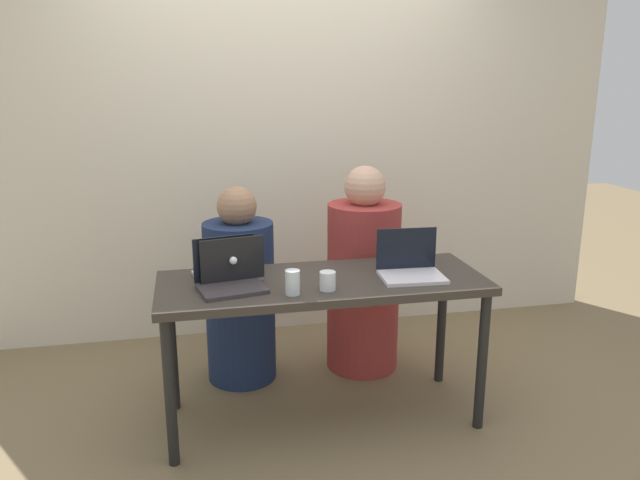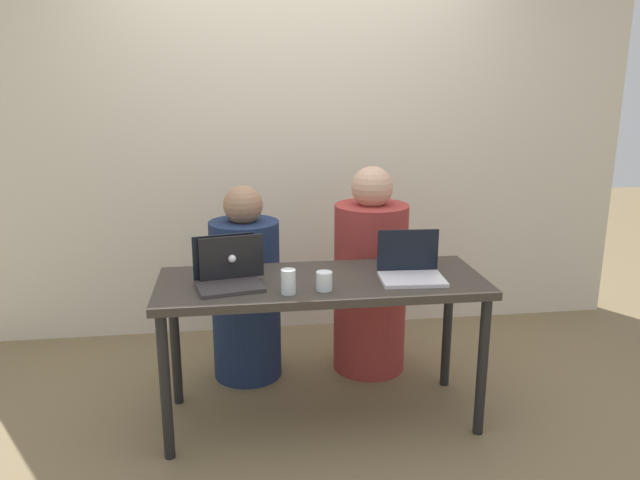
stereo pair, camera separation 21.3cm
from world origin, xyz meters
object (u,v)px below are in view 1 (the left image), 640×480
at_px(laptop_front_right, 410,267).
at_px(water_glass_left, 293,284).
at_px(person_on_left, 240,296).
at_px(laptop_front_left, 229,277).
at_px(water_glass_center, 328,282).
at_px(laptop_back_left, 229,270).
at_px(person_on_right, 363,280).

relative_size(laptop_front_right, water_glass_left, 2.80).
distance_m(person_on_left, laptop_front_right, 1.02).
relative_size(person_on_left, laptop_front_left, 3.35).
bearing_deg(laptop_front_left, water_glass_left, -40.43).
distance_m(laptop_front_left, water_glass_center, 0.46).
relative_size(laptop_back_left, laptop_front_left, 1.03).
height_order(laptop_front_right, water_glass_center, laptop_front_right).
bearing_deg(water_glass_center, person_on_right, 61.82).
bearing_deg(water_glass_center, water_glass_left, -171.65).
height_order(laptop_back_left, laptop_front_right, same).
bearing_deg(person_on_right, water_glass_center, 51.44).
bearing_deg(laptop_front_right, laptop_back_left, 174.50).
bearing_deg(water_glass_center, laptop_front_left, 164.09).
height_order(person_on_left, laptop_back_left, person_on_left).
xyz_separation_m(laptop_front_right, water_glass_center, (-0.44, -0.11, -0.01)).
height_order(person_on_left, laptop_front_right, person_on_left).
height_order(laptop_back_left, water_glass_left, laptop_back_left).
height_order(person_on_left, laptop_front_left, person_on_left).
relative_size(laptop_front_right, laptop_front_left, 0.95).
relative_size(water_glass_left, water_glass_center, 1.30).
height_order(person_on_left, water_glass_center, person_on_left).
distance_m(laptop_back_left, water_glass_center, 0.50).
bearing_deg(laptop_front_left, water_glass_center, -27.58).
xyz_separation_m(laptop_back_left, water_glass_center, (0.43, -0.25, -0.01)).
xyz_separation_m(person_on_right, laptop_front_left, (-0.81, -0.57, 0.26)).
relative_size(laptop_front_left, water_glass_left, 2.96).
height_order(person_on_left, person_on_right, person_on_right).
bearing_deg(laptop_back_left, laptop_front_left, 75.35).
distance_m(person_on_left, water_glass_center, 0.82).
relative_size(person_on_left, laptop_front_right, 3.55).
bearing_deg(laptop_front_left, laptop_back_left, 74.37).
relative_size(person_on_left, water_glass_center, 12.89).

